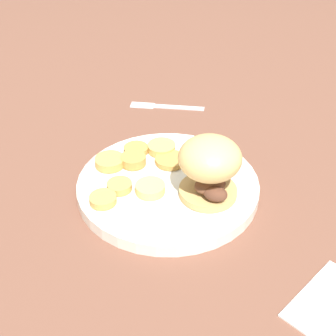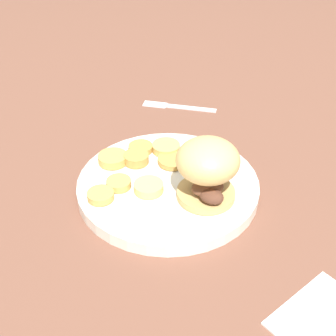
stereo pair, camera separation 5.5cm
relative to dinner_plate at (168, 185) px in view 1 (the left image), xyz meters
The scene contains 13 objects.
ground_plane 0.01m from the dinner_plate, ahead, with size 4.00×4.00×0.00m, color brown.
dinner_plate is the anchor object (origin of this frame).
sandwich 0.10m from the dinner_plate, 44.56° to the left, with size 0.10×0.10×0.10m.
potato_round_0 0.09m from the dinner_plate, behind, with size 0.05×0.05×0.01m, color tan.
potato_round_1 0.11m from the dinner_plate, 129.77° to the right, with size 0.05×0.05×0.01m, color tan.
potato_round_2 0.05m from the dinner_plate, 159.53° to the left, with size 0.05×0.05×0.01m, color #BC8942.
potato_round_3 0.04m from the dinner_plate, 60.22° to the right, with size 0.05×0.05×0.01m, color #DBB766.
potato_round_4 0.08m from the dinner_plate, 90.04° to the right, with size 0.04×0.04×0.01m, color tan.
potato_round_5 0.08m from the dinner_plate, 144.59° to the right, with size 0.04×0.04×0.02m, color #BC8942.
potato_round_6 0.10m from the dinner_plate, 162.08° to the right, with size 0.04×0.04×0.01m, color #BC8942.
potato_round_7 0.12m from the dinner_plate, 77.31° to the right, with size 0.04×0.04×0.01m, color tan.
fork 0.29m from the dinner_plate, 164.92° to the left, with size 0.08×0.15×0.00m.
napkin 0.31m from the dinner_plate, 26.23° to the left, with size 0.13×0.08×0.01m, color white.
Camera 1 is at (0.58, -0.17, 0.49)m, focal length 50.00 mm.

